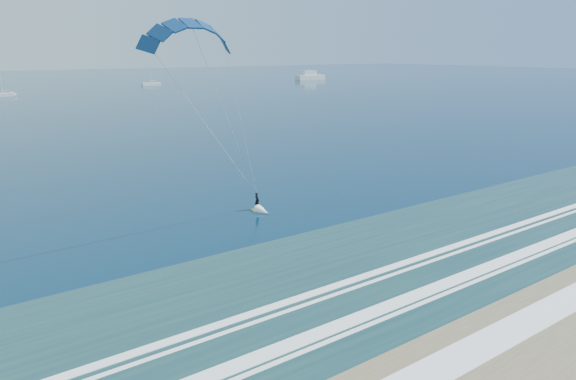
% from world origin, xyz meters
% --- Properties ---
extents(ground, '(900.00, 900.00, 0.00)m').
position_xyz_m(ground, '(0.00, 0.00, 0.00)').
color(ground, '#07263F').
rests_on(ground, ground).
extents(kitesurfer_rig, '(14.80, 8.15, 18.49)m').
position_xyz_m(kitesurfer_rig, '(-5.65, 23.99, 9.43)').
color(kitesurfer_rig, '#8EBD16').
rests_on(kitesurfer_rig, ground).
extents(motor_yacht, '(17.00, 4.53, 6.76)m').
position_xyz_m(motor_yacht, '(146.09, 209.72, 1.85)').
color(motor_yacht, white).
rests_on(motor_yacht, ground).
extents(sailboat_3, '(7.14, 2.40, 10.12)m').
position_xyz_m(sailboat_3, '(-3.71, 186.99, 0.67)').
color(sailboat_3, white).
rests_on(sailboat_3, ground).
extents(sailboat_4, '(8.28, 2.40, 11.36)m').
position_xyz_m(sailboat_4, '(59.11, 214.61, 0.68)').
color(sailboat_4, white).
rests_on(sailboat_4, ground).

